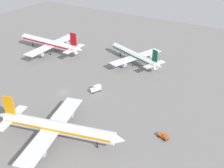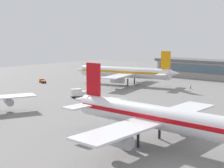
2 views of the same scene
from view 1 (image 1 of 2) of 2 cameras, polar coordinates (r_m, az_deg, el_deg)
name	(u,v)px [view 1 (image 1 of 2)]	position (r m, az deg, el deg)	size (l,w,h in m)	color
ground	(63,92)	(139.77, -10.04, -1.67)	(288.00, 288.00, 0.00)	gray
airplane_at_gate	(135,55)	(166.34, 4.68, 5.88)	(43.15, 35.65, 13.77)	white
airplane_taxiing	(57,127)	(107.19, -11.36, -8.76)	(52.26, 42.63, 16.12)	white
airplane_distant	(50,43)	(185.96, -12.64, 8.17)	(53.67, 42.90, 16.36)	white
pushback_tractor	(163,136)	(110.56, 10.55, -10.56)	(4.77, 3.28, 1.90)	black
catering_truck	(96,89)	(137.56, -3.34, -0.95)	(4.22, 5.86, 3.30)	black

